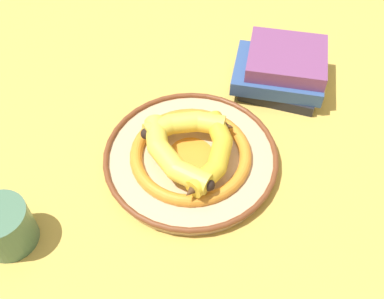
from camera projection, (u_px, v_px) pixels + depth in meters
The scene contains 7 objects.
ground_plane at pixel (198, 147), 0.88m from camera, with size 2.80×2.80×0.00m, color gold.
decorative_bowl at pixel (192, 157), 0.85m from camera, with size 0.33×0.33×0.03m.
banana_a at pixel (187, 125), 0.85m from camera, with size 0.16×0.11×0.04m.
banana_b at pixel (170, 155), 0.80m from camera, with size 0.18×0.14×0.04m.
banana_c at pixel (214, 155), 0.81m from camera, with size 0.08×0.20×0.04m.
book_stack at pixel (283, 70), 0.96m from camera, with size 0.21×0.19×0.09m.
coffee_mug at pixel (2, 227), 0.72m from camera, with size 0.11×0.11×0.08m.
Camera 1 is at (-0.21, 0.52, 0.69)m, focal length 42.00 mm.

